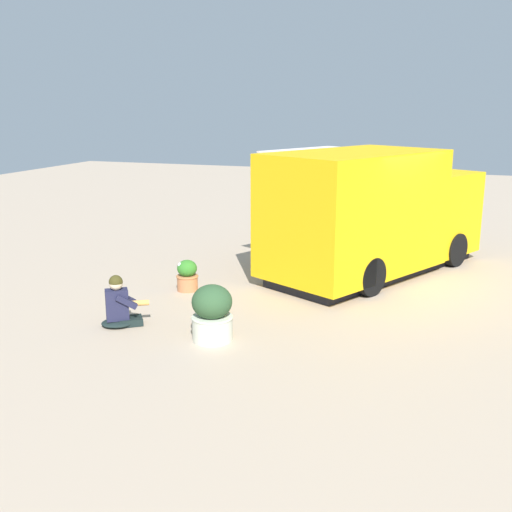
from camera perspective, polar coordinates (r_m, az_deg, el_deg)
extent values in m
plane|color=tan|center=(12.72, 10.67, -1.89)|extent=(40.00, 40.00, 0.00)
cube|color=yellow|center=(12.21, 9.06, 4.08)|extent=(4.17, 3.49, 2.33)
cube|color=yellow|center=(14.39, 15.36, 4.10)|extent=(2.29, 2.46, 1.76)
cube|color=#0F2B2C|center=(14.99, 16.95, 5.57)|extent=(0.78, 1.46, 0.67)
cube|color=black|center=(12.83, 5.43, 5.30)|extent=(1.79, 0.94, 0.81)
cube|color=white|center=(12.91, 4.55, 9.77)|extent=(2.21, 1.54, 0.03)
cube|color=black|center=(13.10, 10.93, -0.99)|extent=(5.13, 3.72, 0.20)
cylinder|color=black|center=(13.91, 17.91, 0.57)|extent=(0.74, 0.53, 0.72)
cylinder|color=black|center=(14.83, 11.77, 1.77)|extent=(0.74, 0.53, 0.72)
cylinder|color=black|center=(11.40, 10.49, -1.86)|extent=(0.74, 0.53, 0.72)
cylinder|color=black|center=(12.51, 3.76, -0.23)|extent=(0.74, 0.53, 0.72)
ellipsoid|color=black|center=(10.03, -12.65, -6.03)|extent=(0.66, 0.68, 0.11)
cube|color=black|center=(9.95, -11.46, -6.10)|extent=(0.30, 0.36, 0.11)
cube|color=black|center=(10.14, -11.56, -5.72)|extent=(0.30, 0.36, 0.11)
cube|color=#22233F|center=(9.94, -12.74, -4.41)|extent=(0.38, 0.41, 0.49)
sphere|color=beige|center=(9.84, -12.85, -2.50)|extent=(0.21, 0.21, 0.21)
sphere|color=#403B17|center=(9.83, -12.86, -2.35)|extent=(0.22, 0.22, 0.22)
cube|color=#22233F|center=(9.83, -11.90, -4.18)|extent=(0.27, 0.33, 0.27)
cube|color=#22233F|center=(10.03, -12.01, -3.81)|extent=(0.27, 0.33, 0.27)
cylinder|color=#E6A24E|center=(9.96, -10.96, -4.31)|extent=(0.26, 0.37, 0.09)
cube|color=red|center=(9.95, -10.96, -4.21)|extent=(0.20, 0.30, 0.02)
cylinder|color=beige|center=(9.22, -4.06, -6.66)|extent=(0.60, 0.60, 0.37)
torus|color=beige|center=(9.16, -4.07, -5.67)|extent=(0.62, 0.62, 0.04)
ellipsoid|color=#2F512F|center=(9.08, -4.10, -4.25)|extent=(0.60, 0.60, 0.51)
sphere|color=#E01A4C|center=(8.88, -3.17, -3.97)|extent=(0.07, 0.07, 0.07)
sphere|color=#D92A48|center=(9.21, -4.16, -2.96)|extent=(0.07, 0.07, 0.07)
sphere|color=#F32D38|center=(8.86, -4.88, -4.35)|extent=(0.06, 0.06, 0.06)
sphere|color=#EF3135|center=(9.24, -3.86, -3.11)|extent=(0.08, 0.08, 0.08)
sphere|color=#ED2F4D|center=(8.91, -5.27, -4.40)|extent=(0.06, 0.06, 0.06)
cylinder|color=#BC7347|center=(11.63, -6.36, -2.49)|extent=(0.39, 0.39, 0.29)
torus|color=#C07141|center=(11.60, -6.38, -1.87)|extent=(0.42, 0.42, 0.04)
ellipsoid|color=#337A27|center=(11.55, -6.40, -1.14)|extent=(0.37, 0.37, 0.32)
sphere|color=white|center=(11.40, -6.29, -0.99)|extent=(0.05, 0.05, 0.05)
sphere|color=white|center=(11.69, -6.37, -0.79)|extent=(0.07, 0.07, 0.07)
sphere|color=white|center=(11.50, -7.03, -0.83)|extent=(0.09, 0.09, 0.09)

